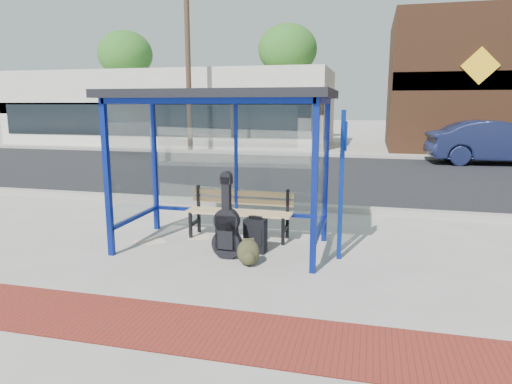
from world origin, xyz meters
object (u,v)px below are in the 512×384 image
(backpack, at_px, (248,253))
(suitcase, at_px, (255,236))
(bench, at_px, (240,210))
(guitar_bag, at_px, (227,229))
(parked_car, at_px, (497,143))

(backpack, bearing_deg, suitcase, 77.55)
(suitcase, xyz_separation_m, backpack, (0.05, -0.58, -0.08))
(suitcase, bearing_deg, bench, 125.73)
(guitar_bag, xyz_separation_m, parked_car, (6.53, 12.59, 0.37))
(bench, bearing_deg, backpack, -68.79)
(guitar_bag, bearing_deg, backpack, -26.73)
(bench, distance_m, parked_car, 13.30)
(parked_car, bearing_deg, guitar_bag, 147.23)
(bench, bearing_deg, parked_car, 60.24)
(backpack, bearing_deg, bench, 93.93)
(bench, bearing_deg, suitcase, -57.71)
(backpack, bearing_deg, guitar_bag, 133.31)
(suitcase, xyz_separation_m, parked_car, (6.20, 12.23, 0.55))
(guitar_bag, relative_size, suitcase, 2.13)
(guitar_bag, height_order, backpack, guitar_bag)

